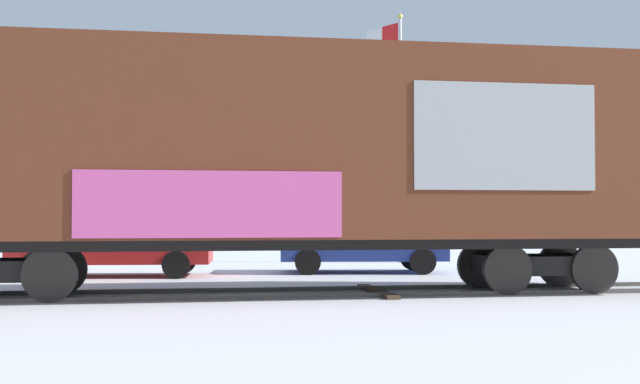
{
  "coord_description": "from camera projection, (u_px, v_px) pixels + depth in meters",
  "views": [
    {
      "loc": [
        -1.17,
        -15.32,
        1.45
      ],
      "look_at": [
        1.3,
        2.51,
        1.96
      ],
      "focal_mm": 47.0,
      "sensor_mm": 36.0,
      "label": 1
    }
  ],
  "objects": [
    {
      "name": "parked_car_red",
      "position": [
        112.0,
        239.0,
        20.02
      ],
      "size": [
        4.75,
        2.2,
        1.79
      ],
      "color": "#B21E1E",
      "rests_on": "ground_plane"
    },
    {
      "name": "flagpole",
      "position": [
        393.0,
        101.0,
        26.3
      ],
      "size": [
        0.88,
        1.49,
        7.76
      ],
      "color": "silver",
      "rests_on": "ground_plane"
    },
    {
      "name": "parked_car_blue",
      "position": [
        361.0,
        241.0,
        21.44
      ],
      "size": [
        4.34,
        2.37,
        1.62
      ],
      "color": "navy",
      "rests_on": "ground_plane"
    },
    {
      "name": "ground_plane",
      "position": [
        268.0,
        295.0,
        15.28
      ],
      "size": [
        260.0,
        260.0,
        0.0
      ],
      "primitive_type": "plane",
      "color": "silver"
    },
    {
      "name": "freight_car",
      "position": [
        284.0,
        150.0,
        15.4
      ],
      "size": [
        15.07,
        3.39,
        4.68
      ],
      "color": "#5B2B19",
      "rests_on": "ground_plane"
    },
    {
      "name": "hillside",
      "position": [
        215.0,
        192.0,
        90.47
      ],
      "size": [
        124.51,
        42.82,
        12.76
      ],
      "color": "silver",
      "rests_on": "ground_plane"
    },
    {
      "name": "track",
      "position": [
        310.0,
        292.0,
        15.4
      ],
      "size": [
        60.02,
        3.7,
        0.08
      ],
      "color": "#4C4742",
      "rests_on": "ground_plane"
    }
  ]
}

